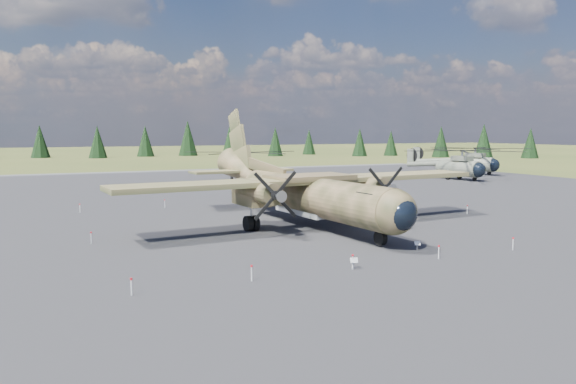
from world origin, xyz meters
name	(u,v)px	position (x,y,z in m)	size (l,w,h in m)	color
ground	(308,227)	(0.00, 0.00, 0.00)	(500.00, 500.00, 0.00)	brown
apron	(261,211)	(0.00, 10.00, 0.00)	(120.00, 120.00, 0.04)	#58575C
transport_plane	(302,188)	(0.05, 1.15, 3.01)	(31.80, 28.82, 10.47)	#3A3B20
helicopter_near	(241,160)	(9.38, 41.37, 3.24)	(19.80, 22.03, 4.57)	slate
helicopter_mid	(460,159)	(41.14, 28.92, 3.35)	(20.69, 22.96, 4.73)	slate
helicopter_far	(472,155)	(50.95, 36.68, 3.38)	(24.72, 24.72, 4.77)	slate
info_placard_left	(354,262)	(-3.94, -13.53, 0.44)	(0.45, 0.27, 0.66)	gray
info_placard_right	(417,244)	(2.40, -10.93, 0.41)	(0.41, 0.24, 0.61)	gray
barrier_fence	(303,221)	(-0.46, -0.08, 0.51)	(33.12, 29.62, 0.85)	silver
treeline	(274,173)	(-4.55, -3.71, 4.75)	(284.53, 281.57, 10.95)	black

